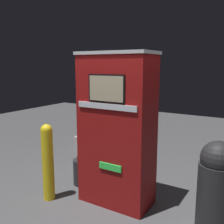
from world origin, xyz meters
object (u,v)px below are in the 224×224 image
Objects in this scene: trash_bin at (216,185)px; squeegee_bucket at (82,171)px; gas_pump at (117,130)px; safety_bollard at (48,160)px.

trash_bin is 1.17× the size of squeegee_bucket.
trash_bin is at bearing 2.03° from gas_pump.
gas_pump is 1.94× the size of trash_bin.
gas_pump reaches higher than safety_bollard.
gas_pump is 1.88× the size of safety_bollard.
trash_bin is (2.08, 0.48, -0.03)m from safety_bollard.
safety_bollard reaches higher than squeegee_bucket.
gas_pump reaches higher than squeegee_bucket.
safety_bollard is at bearing -152.08° from gas_pump.
squeegee_bucket is at bearing 80.34° from safety_bollard.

